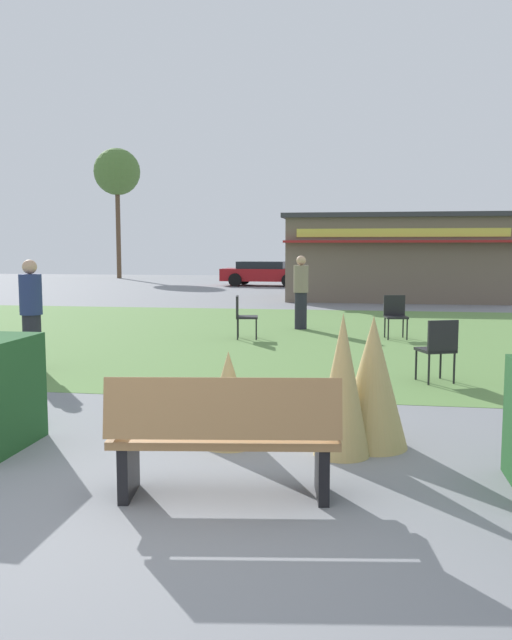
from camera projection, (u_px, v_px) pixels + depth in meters
name	position (u px, v px, depth m)	size (l,w,h in m)	color
ground_plane	(118.00, 518.00, 4.59)	(80.00, 80.00, 0.00)	slate
lawn_patch	(282.00, 335.00, 14.12)	(36.00, 12.00, 0.01)	#5B8442
park_bench	(224.00, 436.00, 4.89)	(1.76, 0.75, 0.95)	#9E7547
ornamental_grass_behind_left	(342.00, 385.00, 5.93)	(0.51, 0.51, 1.29)	tan
ornamental_grass_behind_right	(229.00, 398.00, 6.26)	(0.55, 0.55, 0.90)	tan
ornamental_grass_behind_center	(373.00, 382.00, 6.19)	(0.67, 0.67, 1.24)	tan
food_kiosk	(397.00, 257.00, 23.92)	(8.00, 4.55, 3.04)	#6B5B4C
cafe_chair_east	(243.00, 313.00, 13.58)	(0.50, 0.50, 0.89)	black
cafe_chair_center	(395.00, 313.00, 13.65)	(0.50, 0.50, 0.89)	black
cafe_chair_north	(439.00, 345.00, 9.11)	(0.57, 0.57, 0.89)	black
person_strolling	(31.00, 314.00, 10.13)	(0.34, 0.34, 1.69)	#23232D
person_standing	(301.00, 292.00, 15.18)	(0.34, 0.34, 1.69)	#23232D
parked_car_west_slot	(265.00, 273.00, 32.55)	(4.30, 2.24, 1.20)	maroon
parked_car_center_slot	(370.00, 273.00, 31.75)	(4.28, 2.22, 1.20)	silver
parked_car_east_slot	(491.00, 274.00, 30.88)	(4.34, 2.32, 1.20)	#2D6638
tree_left_bg	(117.00, 173.00, 40.06)	(2.80, 2.80, 7.85)	brown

